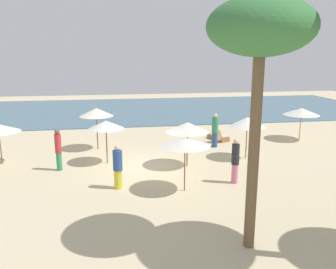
{
  "coord_description": "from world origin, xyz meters",
  "views": [
    {
      "loc": [
        -1.28,
        -15.72,
        5.19
      ],
      "look_at": [
        1.58,
        1.72,
        1.1
      ],
      "focal_mm": 37.53,
      "sensor_mm": 36.0,
      "label": 1
    }
  ],
  "objects_px": {
    "umbrella_2": "(106,125)",
    "umbrella_4": "(96,112)",
    "lounger_3": "(218,137)",
    "person_0": "(118,167)",
    "umbrella_0": "(187,127)",
    "person_1": "(215,130)",
    "palm_2": "(261,32)",
    "umbrella_6": "(301,112)",
    "person_2": "(58,149)",
    "umbrella_1": "(247,122)",
    "person_3": "(235,161)",
    "umbrella_7": "(185,142)"
  },
  "relations": [
    {
      "from": "umbrella_6",
      "to": "person_2",
      "type": "distance_m",
      "value": 14.3
    },
    {
      "from": "umbrella_4",
      "to": "umbrella_7",
      "type": "relative_size",
      "value": 1.1
    },
    {
      "from": "umbrella_6",
      "to": "umbrella_1",
      "type": "bearing_deg",
      "value": -145.79
    },
    {
      "from": "umbrella_7",
      "to": "person_1",
      "type": "relative_size",
      "value": 1.09
    },
    {
      "from": "umbrella_1",
      "to": "umbrella_4",
      "type": "height_order",
      "value": "umbrella_4"
    },
    {
      "from": "person_0",
      "to": "person_2",
      "type": "height_order",
      "value": "person_2"
    },
    {
      "from": "umbrella_1",
      "to": "lounger_3",
      "type": "bearing_deg",
      "value": 93.47
    },
    {
      "from": "umbrella_2",
      "to": "palm_2",
      "type": "bearing_deg",
      "value": -64.74
    },
    {
      "from": "umbrella_0",
      "to": "person_3",
      "type": "bearing_deg",
      "value": -59.86
    },
    {
      "from": "umbrella_2",
      "to": "palm_2",
      "type": "distance_m",
      "value": 9.88
    },
    {
      "from": "umbrella_2",
      "to": "umbrella_4",
      "type": "xyz_separation_m",
      "value": [
        -0.53,
        2.66,
        0.19
      ]
    },
    {
      "from": "lounger_3",
      "to": "person_0",
      "type": "bearing_deg",
      "value": -131.82
    },
    {
      "from": "person_0",
      "to": "person_2",
      "type": "bearing_deg",
      "value": 134.19
    },
    {
      "from": "umbrella_7",
      "to": "person_3",
      "type": "height_order",
      "value": "umbrella_7"
    },
    {
      "from": "palm_2",
      "to": "person_1",
      "type": "bearing_deg",
      "value": 78.42
    },
    {
      "from": "umbrella_4",
      "to": "lounger_3",
      "type": "relative_size",
      "value": 1.3
    },
    {
      "from": "umbrella_7",
      "to": "person_1",
      "type": "xyz_separation_m",
      "value": [
        3.04,
        6.12,
        -0.97
      ]
    },
    {
      "from": "umbrella_0",
      "to": "umbrella_6",
      "type": "xyz_separation_m",
      "value": [
        7.96,
        3.98,
        -0.12
      ]
    },
    {
      "from": "person_2",
      "to": "person_1",
      "type": "bearing_deg",
      "value": 19.0
    },
    {
      "from": "person_3",
      "to": "umbrella_6",
      "type": "bearing_deg",
      "value": 44.82
    },
    {
      "from": "umbrella_2",
      "to": "lounger_3",
      "type": "bearing_deg",
      "value": 28.14
    },
    {
      "from": "umbrella_6",
      "to": "person_0",
      "type": "height_order",
      "value": "umbrella_6"
    },
    {
      "from": "person_1",
      "to": "person_3",
      "type": "bearing_deg",
      "value": -98.51
    },
    {
      "from": "umbrella_6",
      "to": "person_3",
      "type": "bearing_deg",
      "value": -135.18
    },
    {
      "from": "umbrella_1",
      "to": "person_0",
      "type": "bearing_deg",
      "value": -154.68
    },
    {
      "from": "umbrella_4",
      "to": "umbrella_7",
      "type": "xyz_separation_m",
      "value": [
        3.5,
        -6.71,
        -0.14
      ]
    },
    {
      "from": "lounger_3",
      "to": "umbrella_0",
      "type": "bearing_deg",
      "value": -122.54
    },
    {
      "from": "umbrella_0",
      "to": "umbrella_4",
      "type": "distance_m",
      "value": 5.66
    },
    {
      "from": "umbrella_2",
      "to": "lounger_3",
      "type": "height_order",
      "value": "umbrella_2"
    },
    {
      "from": "person_0",
      "to": "person_2",
      "type": "relative_size",
      "value": 0.92
    },
    {
      "from": "umbrella_0",
      "to": "umbrella_2",
      "type": "xyz_separation_m",
      "value": [
        -3.72,
        1.08,
        0.02
      ]
    },
    {
      "from": "umbrella_1",
      "to": "person_1",
      "type": "height_order",
      "value": "umbrella_1"
    },
    {
      "from": "lounger_3",
      "to": "person_2",
      "type": "bearing_deg",
      "value": -153.92
    },
    {
      "from": "umbrella_0",
      "to": "person_2",
      "type": "xyz_separation_m",
      "value": [
        -5.85,
        0.34,
        -0.87
      ]
    },
    {
      "from": "lounger_3",
      "to": "person_1",
      "type": "xyz_separation_m",
      "value": [
        -0.68,
        -1.51,
        0.8
      ]
    },
    {
      "from": "umbrella_4",
      "to": "person_3",
      "type": "distance_m",
      "value": 8.51
    },
    {
      "from": "umbrella_6",
      "to": "lounger_3",
      "type": "xyz_separation_m",
      "value": [
        -4.99,
        0.68,
        -1.58
      ]
    },
    {
      "from": "umbrella_4",
      "to": "palm_2",
      "type": "xyz_separation_m",
      "value": [
        4.42,
        -10.91,
        3.61
      ]
    },
    {
      "from": "umbrella_1",
      "to": "palm_2",
      "type": "height_order",
      "value": "palm_2"
    },
    {
      "from": "umbrella_1",
      "to": "person_3",
      "type": "relative_size",
      "value": 1.14
    },
    {
      "from": "umbrella_0",
      "to": "umbrella_6",
      "type": "height_order",
      "value": "umbrella_0"
    },
    {
      "from": "umbrella_7",
      "to": "person_3",
      "type": "xyz_separation_m",
      "value": [
        2.2,
        0.48,
        -0.98
      ]
    },
    {
      "from": "umbrella_6",
      "to": "person_0",
      "type": "xyz_separation_m",
      "value": [
        -11.23,
        -6.3,
        -0.88
      ]
    },
    {
      "from": "person_3",
      "to": "palm_2",
      "type": "height_order",
      "value": "palm_2"
    },
    {
      "from": "umbrella_0",
      "to": "person_3",
      "type": "relative_size",
      "value": 1.13
    },
    {
      "from": "umbrella_1",
      "to": "umbrella_4",
      "type": "relative_size",
      "value": 0.92
    },
    {
      "from": "person_2",
      "to": "person_3",
      "type": "bearing_deg",
      "value": -21.19
    },
    {
      "from": "person_1",
      "to": "palm_2",
      "type": "bearing_deg",
      "value": -101.58
    },
    {
      "from": "umbrella_0",
      "to": "lounger_3",
      "type": "relative_size",
      "value": 1.19
    },
    {
      "from": "umbrella_7",
      "to": "umbrella_6",
      "type": "bearing_deg",
      "value": 38.61
    }
  ]
}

